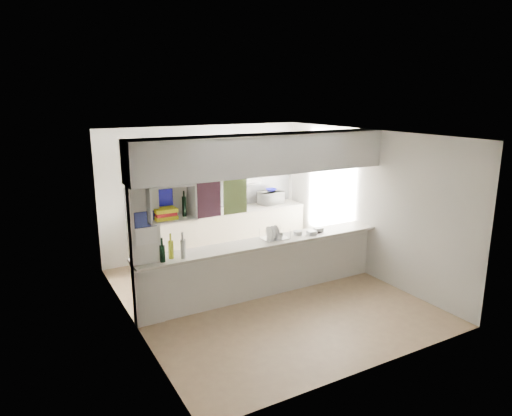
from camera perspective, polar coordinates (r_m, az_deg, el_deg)
floor at (r=7.57m, az=1.04°, el=-10.79°), size 4.80×4.80×0.00m
ceiling at (r=6.90m, az=1.14°, el=9.23°), size 4.80×4.80×0.00m
wall_back at (r=9.22m, az=-6.44°, el=2.15°), size 4.20×0.00×4.20m
wall_left at (r=6.37m, az=-15.49°, el=-3.59°), size 0.00×4.80×4.80m
wall_right at (r=8.35m, az=13.64°, el=0.62°), size 0.00×4.80×4.80m
servery_partition at (r=6.96m, az=-0.14°, el=1.43°), size 4.20×0.50×2.60m
cubby_shelf at (r=6.35m, az=-10.93°, el=0.44°), size 0.65×0.35×0.50m
kitchen_run at (r=9.16m, az=-4.80°, el=-0.94°), size 3.60×0.63×2.24m
microwave at (r=9.66m, az=1.88°, el=1.28°), size 0.53×0.40×0.27m
bowl at (r=9.66m, az=1.91°, el=2.28°), size 0.22×0.22×0.05m
dish_rack at (r=7.34m, az=2.35°, el=-3.18°), size 0.43×0.33×0.23m
cup at (r=7.29m, az=2.98°, el=-3.52°), size 0.16×0.16×0.10m
wine_bottles at (r=6.51m, az=-10.39°, el=-5.19°), size 0.38×0.16×0.38m
plastic_tubs at (r=7.64m, az=6.47°, el=-3.00°), size 0.57×0.23×0.07m
utensil_jar at (r=9.00m, az=-6.82°, el=-0.16°), size 0.10×0.10×0.14m
knife_block at (r=9.07m, az=-6.13°, el=0.13°), size 0.11×0.09×0.19m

